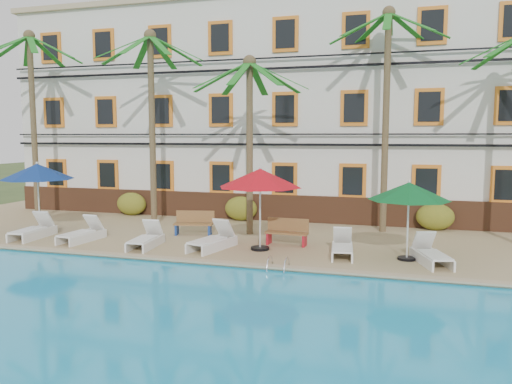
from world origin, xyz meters
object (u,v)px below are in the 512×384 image
(palm_c, at_px, (250,118))
(umbrella_red, at_px, (260,178))
(lounger_f, at_px, (431,254))
(lounger_a, at_px, (33,230))
(bench_left, at_px, (194,223))
(bench_right, at_px, (287,232))
(umbrella_green, at_px, (409,192))
(palm_a, at_px, (32,100))
(umbrella_blue, at_px, (37,172))
(lounger_d, at_px, (213,240))
(palm_b, at_px, (152,101))
(palm_d, at_px, (387,90))
(pool_ladder, at_px, (278,269))
(lounger_e, at_px, (342,247))
(lounger_b, at_px, (82,233))
(lounger_c, at_px, (146,239))

(palm_c, distance_m, umbrella_red, 3.46)
(palm_c, xyz_separation_m, lounger_f, (6.57, -2.86, -4.20))
(umbrella_red, height_order, lounger_a, umbrella_red)
(bench_left, relative_size, bench_right, 1.03)
(palm_c, height_order, umbrella_green, palm_c)
(palm_a, xyz_separation_m, umbrella_red, (11.72, -3.30, -3.05))
(palm_c, distance_m, umbrella_blue, 8.70)
(lounger_d, bearing_deg, palm_c, 81.73)
(lounger_f, xyz_separation_m, bench_right, (-4.73, 1.37, 0.18))
(palm_b, xyz_separation_m, palm_d, (9.42, 1.45, 0.35))
(umbrella_red, bearing_deg, umbrella_blue, 176.41)
(lounger_f, distance_m, pool_ladder, 4.67)
(lounger_e, distance_m, pool_ladder, 2.67)
(umbrella_green, bearing_deg, palm_d, 101.08)
(bench_right, bearing_deg, umbrella_green, -15.10)
(lounger_a, bearing_deg, palm_c, 21.88)
(palm_b, bearing_deg, umbrella_blue, -147.20)
(lounger_b, bearing_deg, lounger_c, -4.88)
(lounger_d, relative_size, lounger_e, 1.14)
(umbrella_green, distance_m, bench_right, 4.51)
(palm_d, xyz_separation_m, pool_ladder, (-2.69, -6.71, -5.60))
(lounger_e, relative_size, pool_ladder, 2.55)
(umbrella_blue, relative_size, lounger_b, 1.41)
(palm_b, bearing_deg, lounger_b, -106.61)
(lounger_d, xyz_separation_m, bench_right, (2.26, 1.40, 0.16))
(lounger_f, bearing_deg, palm_b, 162.95)
(bench_left, height_order, pool_ladder, bench_left)
(umbrella_blue, relative_size, pool_ladder, 3.79)
(lounger_a, bearing_deg, bench_left, 22.42)
(palm_a, xyz_separation_m, palm_c, (10.58, -0.78, -0.97))
(pool_ladder, bearing_deg, umbrella_green, 31.13)
(palm_b, xyz_separation_m, umbrella_green, (10.31, -3.10, -3.13))
(lounger_c, xyz_separation_m, lounger_e, (6.66, 0.63, -0.01))
(lounger_c, bearing_deg, umbrella_green, 4.38)
(umbrella_green, height_order, bench_right, umbrella_green)
(bench_left, distance_m, pool_ladder, 5.92)
(palm_c, xyz_separation_m, lounger_e, (3.90, -2.62, -4.22))
(palm_a, height_order, lounger_d, palm_a)
(lounger_e, distance_m, lounger_f, 2.68)
(palm_a, distance_m, palm_d, 15.62)
(palm_d, relative_size, lounger_a, 4.25)
(lounger_a, xyz_separation_m, lounger_e, (11.49, 0.43, -0.03))
(palm_b, distance_m, lounger_b, 6.18)
(umbrella_blue, xyz_separation_m, bench_right, (10.07, 0.44, -1.93))
(palm_a, distance_m, palm_b, 6.17)
(lounger_c, relative_size, bench_left, 1.25)
(palm_a, height_order, pool_ladder, palm_a)
(palm_d, distance_m, umbrella_green, 5.79)
(umbrella_green, bearing_deg, lounger_a, -178.03)
(palm_b, relative_size, palm_c, 1.19)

